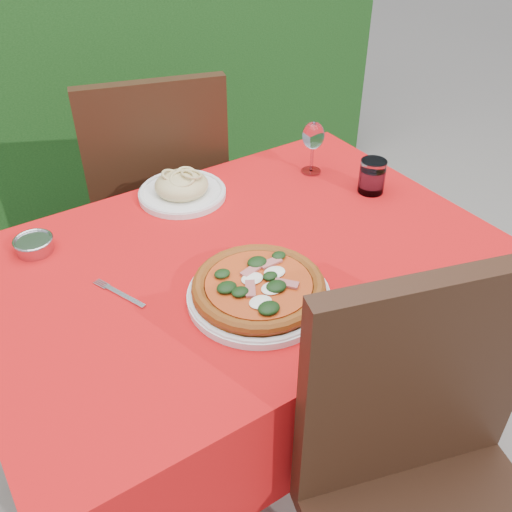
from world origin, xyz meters
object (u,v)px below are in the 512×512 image
steel_ramekin (34,246)px  fork (125,296)px  chair_near (432,493)px  pasta_plate (182,189)px  pizza_plate (259,289)px  wine_glass (313,138)px  chair_far (158,191)px  water_glass (372,178)px

steel_ramekin → fork: bearing=-67.8°
chair_near → steel_ramekin: 1.05m
steel_ramekin → pasta_plate: bearing=4.6°
fork → steel_ramekin: steel_ramekin is taller
pizza_plate → wine_glass: bearing=41.1°
chair_far → wine_glass: (0.32, -0.44, 0.29)m
fork → pizza_plate: bearing=-55.7°
pasta_plate → steel_ramekin: bearing=-175.4°
steel_ramekin → water_glass: bearing=-15.0°
wine_glass → pasta_plate: bearing=167.3°
pasta_plate → water_glass: water_glass is taller
chair_far → pasta_plate: (-0.07, -0.35, 0.20)m
chair_near → chair_far: bearing=104.1°
chair_near → pizza_plate: bearing=114.8°
chair_far → pizza_plate: 0.87m
fork → water_glass: bearing=-18.0°
chair_far → fork: (-0.38, -0.66, 0.18)m
water_glass → steel_ramekin: 0.92m
chair_near → wine_glass: chair_near is taller
chair_far → pasta_plate: chair_far is taller
pasta_plate → pizza_plate: bearing=-97.4°
chair_near → fork: chair_near is taller
chair_near → steel_ramekin: chair_near is taller
fork → steel_ramekin: size_ratio=1.85×
fork → steel_ramekin: (-0.12, 0.28, 0.01)m
chair_far → water_glass: (0.40, -0.62, 0.22)m
steel_ramekin → wine_glass: bearing=-3.8°
fork → chair_far: bearing=39.1°
pasta_plate → water_glass: 0.54m
pasta_plate → water_glass: (0.46, -0.27, 0.02)m
chair_near → water_glass: chair_near is taller
wine_glass → steel_ramekin: bearing=176.2°
wine_glass → steel_ramekin: 0.83m
chair_far → pasta_plate: size_ratio=4.06×
chair_far → water_glass: chair_far is taller
pizza_plate → fork: 0.30m
wine_glass → steel_ramekin: wine_glass is taller
chair_near → steel_ramekin: bearing=131.5°
wine_glass → fork: bearing=-162.0°
pizza_plate → pasta_plate: 0.49m
wine_glass → chair_near: bearing=-113.6°
chair_far → fork: 0.78m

